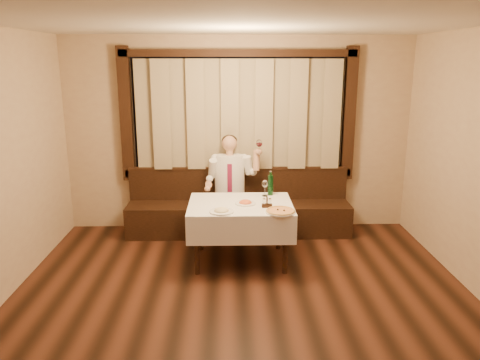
{
  "coord_description": "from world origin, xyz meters",
  "views": [
    {
      "loc": [
        -0.14,
        -3.77,
        2.47
      ],
      "look_at": [
        0.0,
        1.9,
        1.0
      ],
      "focal_mm": 35.0,
      "sensor_mm": 36.0,
      "label": 1
    }
  ],
  "objects_px": {
    "cruet_caddy": "(267,204)",
    "banquette": "(239,212)",
    "green_bottle": "(270,185)",
    "pasta_red": "(245,201)",
    "dining_table": "(240,211)",
    "pasta_cream": "(221,209)",
    "seated_man": "(230,178)",
    "pizza": "(281,211)"
  },
  "relations": [
    {
      "from": "dining_table",
      "to": "pasta_cream",
      "type": "height_order",
      "value": "pasta_cream"
    },
    {
      "from": "dining_table",
      "to": "seated_man",
      "type": "bearing_deg",
      "value": 97.4
    },
    {
      "from": "dining_table",
      "to": "green_bottle",
      "type": "relative_size",
      "value": 3.96
    },
    {
      "from": "pasta_cream",
      "to": "cruet_caddy",
      "type": "xyz_separation_m",
      "value": [
        0.54,
        0.17,
        0.01
      ]
    },
    {
      "from": "cruet_caddy",
      "to": "seated_man",
      "type": "bearing_deg",
      "value": 112.33
    },
    {
      "from": "cruet_caddy",
      "to": "pasta_red",
      "type": "bearing_deg",
      "value": 151.65
    },
    {
      "from": "pasta_red",
      "to": "green_bottle",
      "type": "relative_size",
      "value": 0.79
    },
    {
      "from": "dining_table",
      "to": "cruet_caddy",
      "type": "distance_m",
      "value": 0.38
    },
    {
      "from": "dining_table",
      "to": "cruet_caddy",
      "type": "xyz_separation_m",
      "value": [
        0.31,
        -0.16,
        0.15
      ]
    },
    {
      "from": "banquette",
      "to": "pizza",
      "type": "bearing_deg",
      "value": -71.81
    },
    {
      "from": "cruet_caddy",
      "to": "pasta_cream",
      "type": "bearing_deg",
      "value": -161.29
    },
    {
      "from": "pizza",
      "to": "pasta_red",
      "type": "distance_m",
      "value": 0.52
    },
    {
      "from": "pizza",
      "to": "seated_man",
      "type": "distance_m",
      "value": 1.42
    },
    {
      "from": "pasta_red",
      "to": "pasta_cream",
      "type": "xyz_separation_m",
      "value": [
        -0.29,
        -0.31,
        0.0
      ]
    },
    {
      "from": "pizza",
      "to": "pasta_cream",
      "type": "xyz_separation_m",
      "value": [
        -0.68,
        0.02,
        0.02
      ]
    },
    {
      "from": "pasta_red",
      "to": "pasta_cream",
      "type": "relative_size",
      "value": 0.9
    },
    {
      "from": "banquette",
      "to": "pizza",
      "type": "height_order",
      "value": "banquette"
    },
    {
      "from": "pasta_cream",
      "to": "cruet_caddy",
      "type": "bearing_deg",
      "value": 17.95
    },
    {
      "from": "seated_man",
      "to": "cruet_caddy",
      "type": "bearing_deg",
      "value": -68.43
    },
    {
      "from": "dining_table",
      "to": "green_bottle",
      "type": "xyz_separation_m",
      "value": [
        0.4,
        0.36,
        0.24
      ]
    },
    {
      "from": "seated_man",
      "to": "pasta_red",
      "type": "bearing_deg",
      "value": -79.23
    },
    {
      "from": "seated_man",
      "to": "pizza",
      "type": "bearing_deg",
      "value": -65.99
    },
    {
      "from": "pasta_red",
      "to": "green_bottle",
      "type": "bearing_deg",
      "value": 48.69
    },
    {
      "from": "dining_table",
      "to": "cruet_caddy",
      "type": "bearing_deg",
      "value": -27.69
    },
    {
      "from": "cruet_caddy",
      "to": "seated_man",
      "type": "distance_m",
      "value": 1.18
    },
    {
      "from": "banquette",
      "to": "dining_table",
      "type": "relative_size",
      "value": 2.52
    },
    {
      "from": "pasta_cream",
      "to": "seated_man",
      "type": "relative_size",
      "value": 0.19
    },
    {
      "from": "banquette",
      "to": "pasta_cream",
      "type": "xyz_separation_m",
      "value": [
        -0.23,
        -1.36,
        0.48
      ]
    },
    {
      "from": "banquette",
      "to": "cruet_caddy",
      "type": "height_order",
      "value": "banquette"
    },
    {
      "from": "dining_table",
      "to": "pasta_cream",
      "type": "distance_m",
      "value": 0.43
    },
    {
      "from": "green_bottle",
      "to": "pasta_red",
      "type": "bearing_deg",
      "value": -131.31
    },
    {
      "from": "dining_table",
      "to": "pizza",
      "type": "xyz_separation_m",
      "value": [
        0.45,
        -0.36,
        0.12
      ]
    },
    {
      "from": "banquette",
      "to": "green_bottle",
      "type": "xyz_separation_m",
      "value": [
        0.4,
        -0.66,
        0.58
      ]
    },
    {
      "from": "pizza",
      "to": "cruet_caddy",
      "type": "relative_size",
      "value": 2.65
    },
    {
      "from": "pizza",
      "to": "green_bottle",
      "type": "height_order",
      "value": "green_bottle"
    },
    {
      "from": "cruet_caddy",
      "to": "banquette",
      "type": "bearing_deg",
      "value": 105.51
    },
    {
      "from": "pasta_cream",
      "to": "dining_table",
      "type": "bearing_deg",
      "value": 56.23
    },
    {
      "from": "seated_man",
      "to": "green_bottle",
      "type": "bearing_deg",
      "value": -47.72
    },
    {
      "from": "dining_table",
      "to": "pizza",
      "type": "distance_m",
      "value": 0.59
    },
    {
      "from": "pasta_cream",
      "to": "cruet_caddy",
      "type": "relative_size",
      "value": 2.13
    },
    {
      "from": "dining_table",
      "to": "green_bottle",
      "type": "bearing_deg",
      "value": 42.15
    },
    {
      "from": "banquette",
      "to": "pizza",
      "type": "xyz_separation_m",
      "value": [
        0.45,
        -1.38,
        0.46
      ]
    }
  ]
}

